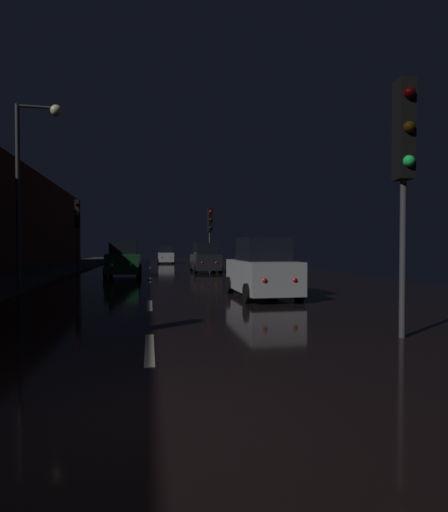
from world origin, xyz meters
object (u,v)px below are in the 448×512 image
Objects in this scene: car_distant_taillights at (166,255)px; traffic_light_near_right at (404,150)px; traffic_light_far_left at (77,220)px; streetlamp_overhead at (31,168)px; traffic_light_far_right at (210,225)px; car_approaching_headlights at (124,259)px; car_parked_right_far at (205,259)px; car_parked_right_near at (262,270)px.

traffic_light_near_right is at bearing -175.41° from car_distant_taillights.
traffic_light_far_left is 0.68× the size of streetlamp_overhead.
car_approaching_headlights is (-6.24, -6.05, -2.54)m from traffic_light_far_right.
streetlamp_overhead is at bearing 167.49° from car_distant_taillights.
traffic_light_far_right is at bearing 110.32° from traffic_light_far_left.
traffic_light_far_left is at bearing -149.66° from traffic_light_near_right.
streetlamp_overhead is 1.62× the size of car_approaching_headlights.
car_approaching_headlights is 1.08× the size of car_parked_right_far.
car_parked_right_near is at bearing 32.43° from traffic_light_far_left.
car_distant_taillights is at bearing 160.02° from traffic_light_far_left.
car_parked_right_far is (5.44, 2.97, -0.07)m from car_approaching_headlights.
car_parked_right_near is 1.00× the size of car_parked_right_far.
traffic_light_near_right is 1.19× the size of car_parked_right_near.
car_approaching_headlights is at bearing -59.24° from traffic_light_far_right.
car_approaching_headlights reaches higher than car_parked_right_far.
car_parked_right_near is 1.07× the size of car_distant_taillights.
traffic_light_near_right reaches higher than traffic_light_far_right.
car_distant_taillights is at bearing 7.30° from car_parked_right_far.
traffic_light_near_right is at bearing -13.10° from traffic_light_far_right.
traffic_light_far_left reaches higher than car_parked_right_far.
car_approaching_headlights is (-6.34, 18.07, -2.57)m from traffic_light_near_right.
traffic_light_far_right is 1.18× the size of car_parked_right_far.
traffic_light_far_right is at bearing -167.73° from car_distant_taillights.
car_distant_taillights is (-2.11, 30.89, -0.07)m from car_parked_right_near.
car_distant_taillights is (3.33, 19.46, -0.13)m from car_approaching_headlights.
car_parked_right_far is (0.00, 14.40, -0.00)m from car_parked_right_near.
traffic_light_far_right reaches higher than car_parked_right_near.
car_approaching_headlights is at bearing 118.66° from car_parked_right_far.
car_distant_taillights is (-3.01, 37.53, -2.70)m from traffic_light_near_right.
car_approaching_headlights is at bearing -154.80° from traffic_light_near_right.
traffic_light_far_right is (-0.09, 24.11, -0.03)m from traffic_light_near_right.
car_approaching_headlights is 1.07× the size of car_parked_right_near.
traffic_light_near_right is 1.01× the size of traffic_light_far_right.
car_distant_taillights is at bearing -169.54° from traffic_light_near_right.
car_parked_right_near is (8.34, -2.83, -3.84)m from streetlamp_overhead.
traffic_light_far_left reaches higher than car_approaching_headlights.
car_distant_taillights is at bearing 3.91° from car_parked_right_near.
car_parked_right_far is (8.60, 0.17, -2.63)m from traffic_light_far_left.
traffic_light_near_right reaches higher than car_parked_right_far.
traffic_light_near_right reaches higher than car_parked_right_near.
car_approaching_headlights reaches higher than car_parked_right_near.
streetlamp_overhead is 1.74× the size of car_parked_right_near.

